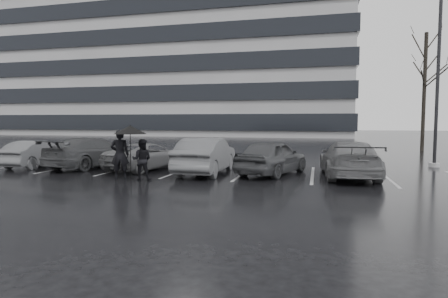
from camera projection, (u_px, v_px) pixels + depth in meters
ground at (215, 181)px, 13.56m from camera, size 160.00×160.00×0.00m
office_building at (166, 50)px, 64.25m from camera, size 61.00×26.00×29.00m
car_main at (272, 157)px, 15.27m from camera, size 2.91×4.45×1.41m
car_west_a at (206, 156)px, 15.53m from camera, size 1.62×4.51×1.48m
car_west_b at (148, 156)px, 16.89m from camera, size 3.06×4.65×1.19m
car_west_c at (92, 152)px, 17.59m from camera, size 2.79×5.10×1.40m
car_west_d at (37, 154)px, 17.84m from camera, size 1.49×3.84×1.25m
car_east at (349, 159)px, 14.53m from camera, size 2.24×4.94×1.40m
pedestrian_left at (120, 154)px, 14.01m from camera, size 0.79×0.66×1.85m
pedestrian_right at (142, 160)px, 13.76m from camera, size 0.85×0.73×1.52m
umbrella at (130, 130)px, 13.73m from camera, size 1.20×1.20×2.04m
lamp_post at (438, 82)px, 17.47m from camera, size 0.48×0.48×8.73m
stall_stripes at (213, 171)px, 16.18m from camera, size 19.72×5.00×0.00m
tree_north at (424, 92)px, 27.02m from camera, size 0.26×0.26×8.50m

